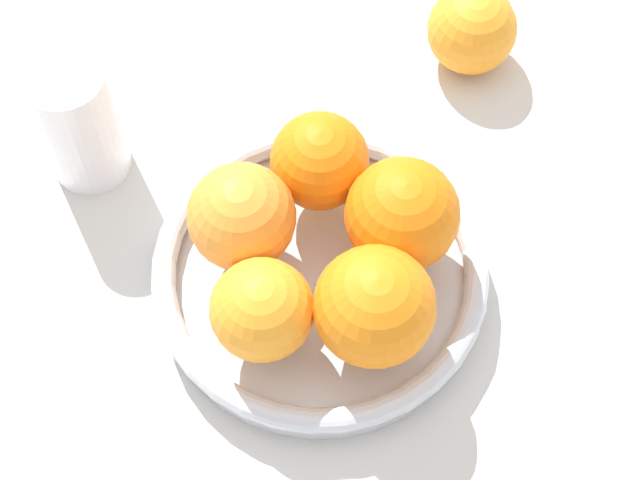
{
  "coord_description": "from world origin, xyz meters",
  "views": [
    {
      "loc": [
        0.2,
        -0.26,
        0.71
      ],
      "look_at": [
        0.0,
        0.0,
        0.07
      ],
      "focal_mm": 60.0,
      "sensor_mm": 36.0,
      "label": 1
    }
  ],
  "objects": [
    {
      "name": "orange_pile",
      "position": [
        0.01,
        0.0,
        0.07
      ],
      "size": [
        0.19,
        0.18,
        0.08
      ],
      "color": "orange",
      "rests_on": "fruit_bowl"
    },
    {
      "name": "drinking_glass",
      "position": [
        -0.21,
        -0.02,
        0.06
      ],
      "size": [
        0.06,
        0.06,
        0.11
      ],
      "primitive_type": "cylinder",
      "color": "white",
      "rests_on": "ground_plane"
    },
    {
      "name": "stray_orange",
      "position": [
        -0.03,
        0.24,
        0.04
      ],
      "size": [
        0.07,
        0.07,
        0.07
      ],
      "primitive_type": "sphere",
      "color": "orange",
      "rests_on": "ground_plane"
    },
    {
      "name": "ground_plane",
      "position": [
        0.0,
        0.0,
        0.0
      ],
      "size": [
        4.0,
        4.0,
        0.0
      ],
      "primitive_type": "plane",
      "color": "beige"
    },
    {
      "name": "fruit_bowl",
      "position": [
        0.0,
        0.0,
        0.02
      ],
      "size": [
        0.24,
        0.24,
        0.04
      ],
      "color": "silver",
      "rests_on": "ground_plane"
    }
  ]
}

